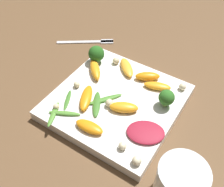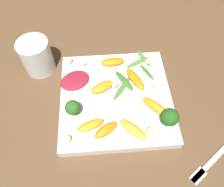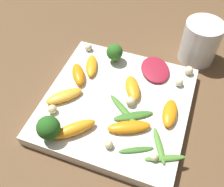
# 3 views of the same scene
# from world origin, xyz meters

# --- Properties ---
(ground_plane) EXTENTS (2.40, 2.40, 0.00)m
(ground_plane) POSITION_xyz_m (0.00, 0.00, 0.00)
(ground_plane) COLOR brown
(plate) EXTENTS (0.28, 0.28, 0.03)m
(plate) POSITION_xyz_m (0.00, 0.00, 0.01)
(plate) COLOR white
(plate) RESTS_ON ground_plane
(drinking_glass) EXTENTS (0.08, 0.08, 0.10)m
(drinking_glass) POSITION_xyz_m (-0.21, 0.13, 0.05)
(drinking_glass) COLOR white
(drinking_glass) RESTS_ON ground_plane
(fork) EXTENTS (0.15, 0.11, 0.01)m
(fork) POSITION_xyz_m (0.20, -0.18, 0.00)
(fork) COLOR silver
(fork) RESTS_ON ground_plane
(radicchio_leaf_0) EXTENTS (0.10, 0.09, 0.01)m
(radicchio_leaf_0) POSITION_xyz_m (-0.10, 0.05, 0.03)
(radicchio_leaf_0) COLOR maroon
(radicchio_leaf_0) RESTS_ON plate
(orange_segment_0) EXTENTS (0.07, 0.07, 0.02)m
(orange_segment_0) POSITION_xyz_m (0.03, -0.10, 0.03)
(orange_segment_0) COLOR #FCAD33
(orange_segment_0) RESTS_ON plate
(orange_segment_1) EXTENTS (0.07, 0.07, 0.02)m
(orange_segment_1) POSITION_xyz_m (0.09, -0.05, 0.04)
(orange_segment_1) COLOR orange
(orange_segment_1) RESTS_ON plate
(orange_segment_2) EXTENTS (0.07, 0.05, 0.02)m
(orange_segment_2) POSITION_xyz_m (-0.03, 0.02, 0.04)
(orange_segment_2) COLOR orange
(orange_segment_2) RESTS_ON plate
(orange_segment_3) EXTENTS (0.06, 0.05, 0.02)m
(orange_segment_3) POSITION_xyz_m (-0.03, -0.10, 0.04)
(orange_segment_3) COLOR orange
(orange_segment_3) RESTS_ON plate
(orange_segment_4) EXTENTS (0.07, 0.03, 0.02)m
(orange_segment_4) POSITION_xyz_m (-0.00, 0.10, 0.03)
(orange_segment_4) COLOR orange
(orange_segment_4) RESTS_ON plate
(orange_segment_5) EXTENTS (0.06, 0.08, 0.02)m
(orange_segment_5) POSITION_xyz_m (0.05, 0.04, 0.03)
(orange_segment_5) COLOR orange
(orange_segment_5) RESTS_ON plate
(orange_segment_6) EXTENTS (0.07, 0.04, 0.01)m
(orange_segment_6) POSITION_xyz_m (-0.06, -0.08, 0.03)
(orange_segment_6) COLOR orange
(orange_segment_6) RESTS_ON plate
(broccoli_floret_0) EXTENTS (0.04, 0.04, 0.04)m
(broccoli_floret_0) POSITION_xyz_m (-0.10, -0.04, 0.05)
(broccoli_floret_0) COLOR #7A9E51
(broccoli_floret_0) RESTS_ON plate
(broccoli_floret_1) EXTENTS (0.04, 0.04, 0.05)m
(broccoli_floret_1) POSITION_xyz_m (0.11, -0.08, 0.05)
(broccoli_floret_1) COLOR #84AD5B
(broccoli_floret_1) RESTS_ON plate
(arugula_sprig_0) EXTENTS (0.04, 0.06, 0.00)m
(arugula_sprig_0) POSITION_xyz_m (0.09, 0.07, 0.03)
(arugula_sprig_0) COLOR #3D7528
(arugula_sprig_0) RESTS_ON plate
(arugula_sprig_1) EXTENTS (0.07, 0.04, 0.01)m
(arugula_sprig_1) POSITION_xyz_m (0.07, 0.10, 0.03)
(arugula_sprig_1) COLOR #518E33
(arugula_sprig_1) RESTS_ON plate
(arugula_sprig_2) EXTENTS (0.05, 0.07, 0.01)m
(arugula_sprig_2) POSITION_xyz_m (0.03, 0.04, 0.03)
(arugula_sprig_2) COLOR #3D7528
(arugula_sprig_2) RESTS_ON plate
(arugula_sprig_3) EXTENTS (0.06, 0.08, 0.01)m
(arugula_sprig_3) POSITION_xyz_m (0.02, 0.02, 0.03)
(arugula_sprig_3) COLOR #47842D
(arugula_sprig_3) RESTS_ON plate
(arugula_sprig_4) EXTENTS (0.04, 0.07, 0.01)m
(arugula_sprig_4) POSITION_xyz_m (0.09, 0.12, 0.03)
(arugula_sprig_4) COLOR #518E33
(arugula_sprig_4) RESTS_ON plate
(macadamia_nut_0) EXTENTS (0.02, 0.02, 0.02)m
(macadamia_nut_0) POSITION_xyz_m (-0.12, -0.11, 0.03)
(macadamia_nut_0) COLOR beige
(macadamia_nut_0) RESTS_ON plate
(macadamia_nut_1) EXTENTS (0.02, 0.02, 0.02)m
(macadamia_nut_1) POSITION_xyz_m (0.07, -0.11, 0.03)
(macadamia_nut_1) COLOR beige
(macadamia_nut_1) RESTS_ON plate
(macadamia_nut_2) EXTENTS (0.02, 0.02, 0.02)m
(macadamia_nut_2) POSITION_xyz_m (-0.00, 0.03, 0.04)
(macadamia_nut_2) COLOR beige
(macadamia_nut_2) RESTS_ON plate
(macadamia_nut_3) EXTENTS (0.02, 0.02, 0.02)m
(macadamia_nut_3) POSITION_xyz_m (-0.12, 0.12, 0.04)
(macadamia_nut_3) COLOR beige
(macadamia_nut_3) RESTS_ON plate
(macadamia_nut_4) EXTENTS (0.01, 0.01, 0.01)m
(macadamia_nut_4) POSITION_xyz_m (0.10, 0.10, 0.03)
(macadamia_nut_4) COLOR beige
(macadamia_nut_4) RESTS_ON plate
(macadamia_nut_5) EXTENTS (0.02, 0.02, 0.02)m
(macadamia_nut_5) POSITION_xyz_m (-0.08, 0.11, 0.03)
(macadamia_nut_5) COLOR beige
(macadamia_nut_5) RESTS_ON plate
(macadamia_nut_6) EXTENTS (0.02, 0.02, 0.02)m
(macadamia_nut_6) POSITION_xyz_m (0.10, 0.02, 0.03)
(macadamia_nut_6) COLOR beige
(macadamia_nut_6) RESTS_ON plate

